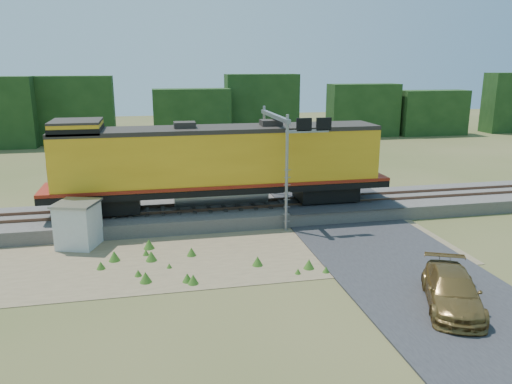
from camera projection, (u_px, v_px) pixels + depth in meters
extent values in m
plane|color=#475123|center=(241.00, 256.00, 24.52)|extent=(140.00, 140.00, 0.00)
cube|color=slate|center=(224.00, 213.00, 30.10)|extent=(70.00, 5.00, 0.80)
cube|color=brown|center=(225.00, 209.00, 29.30)|extent=(70.00, 0.10, 0.16)
cube|color=brown|center=(222.00, 202.00, 30.66)|extent=(70.00, 0.10, 0.16)
cube|color=#8C7754|center=(200.00, 255.00, 24.58)|extent=(26.00, 8.00, 0.03)
cube|color=#38383A|center=(333.00, 200.00, 31.39)|extent=(7.00, 5.20, 0.06)
cube|color=#38383A|center=(273.00, 164.00, 46.75)|extent=(7.00, 24.00, 0.08)
cube|color=#173312|center=(184.00, 114.00, 59.70)|extent=(36.00, 3.00, 6.50)
cube|color=#173312|center=(480.00, 110.00, 67.77)|extent=(50.00, 3.00, 6.00)
cube|color=black|center=(107.00, 203.00, 28.50)|extent=(3.64, 2.32, 0.91)
cube|color=black|center=(325.00, 191.00, 31.14)|extent=(3.64, 2.32, 0.91)
cube|color=black|center=(221.00, 187.00, 29.66)|extent=(20.21, 3.03, 0.36)
cylinder|color=gray|center=(221.00, 195.00, 29.78)|extent=(5.56, 1.21, 1.21)
cube|color=gold|center=(221.00, 158.00, 29.22)|extent=(18.69, 2.93, 3.13)
cube|color=maroon|center=(221.00, 182.00, 29.58)|extent=(20.21, 3.08, 0.18)
cube|color=#28231E|center=(220.00, 129.00, 28.80)|extent=(18.69, 2.98, 0.24)
cube|color=gold|center=(76.00, 129.00, 27.16)|extent=(2.63, 2.93, 0.71)
cube|color=#28231E|center=(76.00, 121.00, 27.06)|extent=(2.63, 2.98, 0.12)
cube|color=black|center=(77.00, 129.00, 27.18)|extent=(2.68, 2.98, 0.35)
cube|color=maroon|center=(51.00, 171.00, 27.43)|extent=(0.10, 2.02, 1.21)
cube|color=#28231E|center=(185.00, 126.00, 28.34)|extent=(1.21, 1.01, 0.45)
cube|color=#28231E|center=(271.00, 124.00, 29.35)|extent=(1.21, 1.01, 0.45)
cube|color=silver|center=(78.00, 225.00, 25.47)|extent=(2.29, 2.29, 2.27)
cube|color=gray|center=(76.00, 203.00, 25.18)|extent=(2.52, 2.52, 0.11)
cylinder|color=gray|center=(287.00, 174.00, 27.36)|extent=(0.17, 0.17, 6.53)
cylinder|color=gray|center=(264.00, 156.00, 32.66)|extent=(0.17, 0.17, 6.53)
cube|color=gray|center=(275.00, 116.00, 29.29)|extent=(0.23, 6.20, 0.23)
cube|color=gray|center=(307.00, 131.00, 27.00)|extent=(2.42, 0.14, 0.14)
cube|color=black|center=(304.00, 124.00, 26.87)|extent=(0.84, 0.14, 0.70)
cube|color=black|center=(324.00, 124.00, 27.09)|extent=(0.84, 0.14, 0.70)
imported|color=olive|center=(452.00, 291.00, 19.16)|extent=(3.68, 5.13, 1.38)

